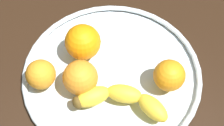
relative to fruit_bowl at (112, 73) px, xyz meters
The scene contains 7 objects.
ground_plane 2.92cm from the fruit_bowl, ahead, with size 169.87×169.87×4.00cm, color black.
fruit_bowl is the anchor object (origin of this frame).
banana 8.54cm from the fruit_bowl, 101.23° to the left, with size 19.82×9.83×3.70cm.
orange_back_left 15.26cm from the fruit_bowl, ahead, with size 6.19×6.19×6.19cm, color orange.
orange_center 12.70cm from the fruit_bowl, 162.98° to the left, with size 6.55×6.55×6.55cm, color orange.
orange_back_right 9.20cm from the fruit_bowl, 39.09° to the right, with size 7.79×7.79×7.79cm, color orange.
orange_front_right 8.68cm from the fruit_bowl, 30.06° to the left, with size 7.18×7.18×7.18cm, color orange.
Camera 1 is at (1.08, 37.59, 61.46)cm, focal length 52.56 mm.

